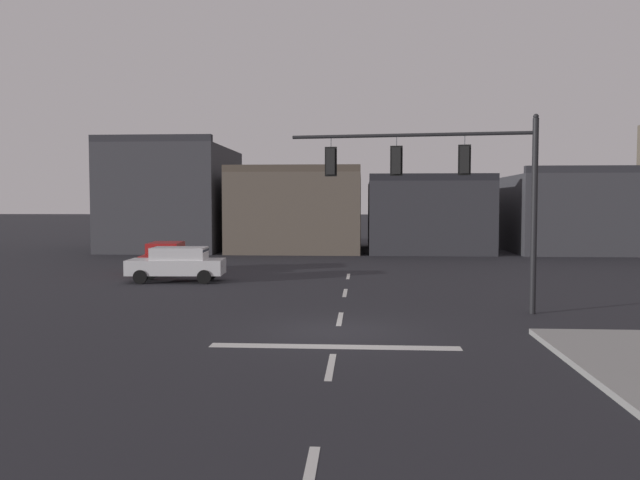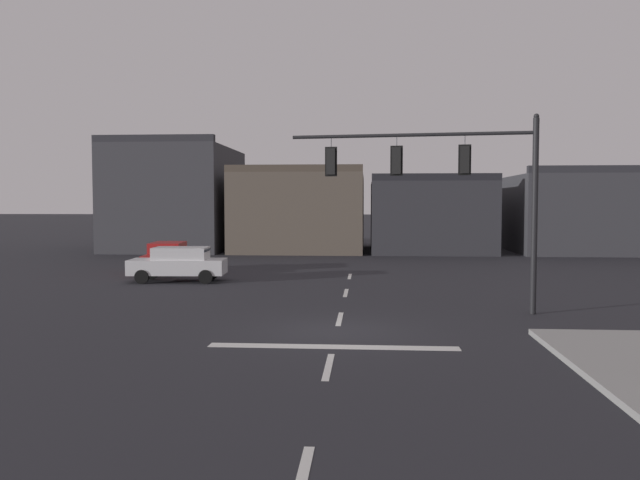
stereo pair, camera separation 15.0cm
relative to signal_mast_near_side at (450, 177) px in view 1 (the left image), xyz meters
name	(u,v)px [view 1 (the left image)]	position (x,y,z in m)	size (l,w,h in m)	color
ground_plane	(338,331)	(-3.64, -3.73, -4.55)	(400.00, 400.00, 0.00)	#232328
stop_bar_paint	(335,347)	(-3.64, -5.73, -4.55)	(6.40, 0.50, 0.01)	silver
lane_centreline	(340,319)	(-3.64, -1.73, -4.55)	(0.16, 26.40, 0.01)	silver
signal_mast_near_side	(450,177)	(0.00, 0.00, 0.00)	(8.18, 1.16, 6.57)	black
car_lot_nearside	(165,257)	(-13.25, 11.22, -3.69)	(2.26, 4.59, 1.61)	#A81E1E
car_lot_middle	(177,263)	(-11.57, 7.56, -3.69)	(4.55, 2.15, 1.61)	silver
building_row	(466,201)	(5.09, 29.06, -0.73)	(51.79, 13.66, 10.95)	#38383D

